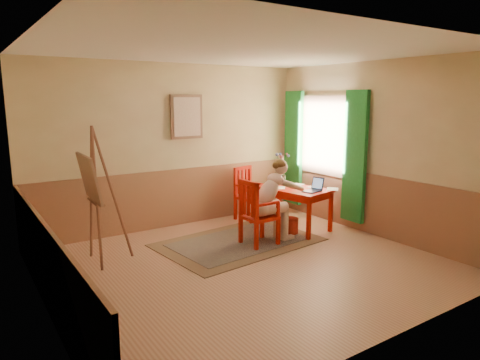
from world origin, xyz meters
TOP-DOWN VIEW (x-y plane):
  - room at (0.00, 0.00)m, footprint 5.04×4.54m
  - wainscot at (0.00, 0.80)m, footprint 5.00×4.50m
  - window at (2.42, 1.10)m, footprint 0.12×2.01m
  - wall_portrait at (0.25, 2.20)m, footprint 0.60×0.05m
  - rug at (0.40, 0.82)m, footprint 2.55×1.83m
  - table at (1.57, 0.90)m, footprint 0.95×1.32m
  - chair_left at (0.56, 0.56)m, footprint 0.48×0.46m
  - chair_back at (1.29, 1.83)m, footprint 0.51×0.52m
  - figure at (0.84, 0.55)m, footprint 0.96×0.42m
  - laptop at (1.69, 0.53)m, footprint 0.39×0.29m
  - papers at (1.79, 0.83)m, footprint 0.98×0.90m
  - vase at (1.71, 1.35)m, footprint 0.20×0.29m
  - wastebasket at (1.35, 0.69)m, footprint 0.29×0.29m
  - easel at (-1.67, 1.19)m, footprint 0.63×0.83m

SIDE VIEW (x-z plane):
  - rug at x=0.40m, z-range 0.00..0.02m
  - wastebasket at x=1.35m, z-range 0.00..0.27m
  - chair_back at x=1.29m, z-range 0.00..0.98m
  - wainscot at x=0.00m, z-range 0.00..1.00m
  - chair_left at x=0.56m, z-range 0.00..1.02m
  - table at x=1.57m, z-range 0.27..0.99m
  - figure at x=0.84m, z-range 0.07..1.36m
  - papers at x=1.79m, z-range 0.72..0.72m
  - laptop at x=1.69m, z-range 0.66..0.87m
  - vase at x=1.71m, z-range 0.70..1.25m
  - easel at x=-1.67m, z-range 0.17..2.04m
  - window at x=2.42m, z-range 0.25..2.45m
  - room at x=0.00m, z-range -0.02..2.82m
  - wall_portrait at x=0.25m, z-range 1.52..2.28m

